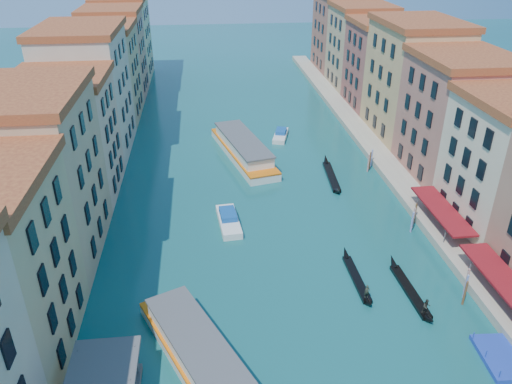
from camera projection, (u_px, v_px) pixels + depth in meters
left_bank_palazzos at (81, 108)px, 77.44m from camera, size 12.80×128.40×21.00m
right_bank_palazzos at (426, 95)px, 83.11m from camera, size 12.80×128.40×21.00m
quay at (373, 148)px, 86.65m from camera, size 4.00×140.00×1.00m
mooring_poles_right at (453, 271)px, 54.17m from camera, size 1.44×54.24×3.20m
vaporetto_near at (201, 357)px, 43.31m from camera, size 12.08×19.37×2.87m
vaporetto_far at (243, 148)px, 84.13m from camera, size 10.07×22.68×3.29m
gondola_fore at (357, 278)px, 54.75m from camera, size 1.06×10.60×2.12m
gondola_right at (411, 291)px, 52.62m from camera, size 1.35×11.43×2.28m
gondola_far at (331, 175)px, 77.52m from camera, size 1.94×13.15×1.86m
motorboat_mid at (229, 220)px, 65.11m from camera, size 3.11×7.99×1.62m
motorboat_far at (281, 135)px, 92.34m from camera, size 3.98×7.32×1.45m
blue_dock at (502, 357)px, 44.70m from camera, size 3.98×5.69×0.46m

